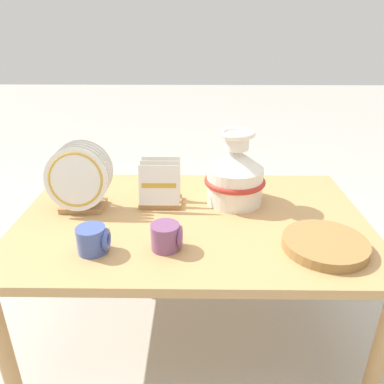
# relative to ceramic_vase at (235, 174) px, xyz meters

# --- Properties ---
(ground_plane) EXTENTS (14.00, 14.00, 0.00)m
(ground_plane) POSITION_rel_ceramic_vase_xyz_m (-0.18, -0.14, -0.71)
(ground_plane) COLOR #B2ADA3
(display_table) EXTENTS (1.38, 0.88, 0.58)m
(display_table) POSITION_rel_ceramic_vase_xyz_m (-0.18, -0.14, -0.19)
(display_table) COLOR tan
(display_table) RESTS_ON ground_plane
(ceramic_vase) EXTENTS (0.26, 0.26, 0.31)m
(ceramic_vase) POSITION_rel_ceramic_vase_xyz_m (0.00, 0.00, 0.00)
(ceramic_vase) COLOR white
(ceramic_vase) RESTS_ON display_table
(dish_rack_round_plates) EXTENTS (0.25, 0.17, 0.27)m
(dish_rack_round_plates) POSITION_rel_ceramic_vase_xyz_m (-0.64, -0.08, 0.00)
(dish_rack_round_plates) COLOR tan
(dish_rack_round_plates) RESTS_ON display_table
(dish_rack_square_plates) EXTENTS (0.18, 0.15, 0.19)m
(dish_rack_square_plates) POSITION_rel_ceramic_vase_xyz_m (-0.31, -0.03, -0.06)
(dish_rack_square_plates) COLOR tan
(dish_rack_square_plates) RESTS_ON display_table
(wicker_charger_stack) EXTENTS (0.29, 0.29, 0.04)m
(wicker_charger_stack) POSITION_rel_ceramic_vase_xyz_m (0.28, -0.37, -0.11)
(wicker_charger_stack) COLOR olive
(wicker_charger_stack) RESTS_ON display_table
(mug_cobalt_glaze) EXTENTS (0.11, 0.10, 0.09)m
(mug_cobalt_glaze) POSITION_rel_ceramic_vase_xyz_m (-0.51, -0.39, -0.08)
(mug_cobalt_glaze) COLOR #42569E
(mug_cobalt_glaze) RESTS_ON display_table
(mug_plum_glaze) EXTENTS (0.11, 0.10, 0.09)m
(mug_plum_glaze) POSITION_rel_ceramic_vase_xyz_m (-0.26, -0.37, -0.08)
(mug_plum_glaze) COLOR #7A4770
(mug_plum_glaze) RESTS_ON display_table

